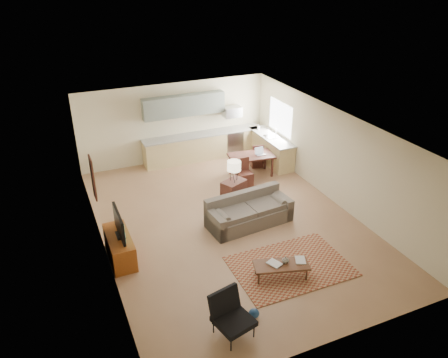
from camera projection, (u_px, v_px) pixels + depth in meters
name	position (u px, v px, depth m)	size (l,w,h in m)	color
room	(229.00, 177.00, 11.09)	(9.00, 9.00, 9.00)	#936B4B
kitchen_counter_back	(203.00, 146.00, 15.23)	(4.26, 0.64, 0.92)	tan
kitchen_counter_right	(271.00, 149.00, 14.99)	(0.64, 2.26, 0.92)	tan
kitchen_range	(232.00, 141.00, 15.63)	(0.62, 0.62, 0.90)	#A5A8AD
kitchen_microwave	(232.00, 112.00, 15.14)	(0.62, 0.40, 0.35)	#A5A8AD
upper_cabinets	(184.00, 105.00, 14.47)	(2.80, 0.34, 0.70)	gray
window_right	(280.00, 118.00, 14.60)	(0.02, 1.40, 1.05)	white
wall_art_left	(93.00, 178.00, 10.60)	(0.06, 0.42, 1.10)	olive
triptych	(171.00, 112.00, 14.53)	(1.70, 0.04, 0.50)	beige
rug	(290.00, 266.00, 10.00)	(2.63, 1.82, 0.02)	maroon
sofa	(249.00, 211.00, 11.44)	(2.33, 1.01, 0.81)	#5D5349
coffee_table	(281.00, 271.00, 9.58)	(1.21, 0.48, 0.37)	#462513
book_a	(271.00, 266.00, 9.43)	(0.33, 0.37, 0.03)	maroon
book_b	(295.00, 260.00, 9.62)	(0.32, 0.36, 0.02)	navy
vase	(285.00, 260.00, 9.52)	(0.16, 0.16, 0.16)	black
armchair	(234.00, 318.00, 8.00)	(0.75, 0.75, 0.86)	black
tv_credenza	(120.00, 247.00, 10.15)	(0.52, 1.35, 0.63)	brown
tv	(119.00, 224.00, 9.89)	(0.10, 1.04, 0.63)	black
console_table	(234.00, 193.00, 12.31)	(0.67, 0.44, 0.78)	#3D1C16
table_lamp	(234.00, 171.00, 12.00)	(0.38, 0.38, 0.62)	beige
dining_table	(251.00, 165.00, 14.06)	(1.41, 0.81, 0.71)	#3D1C16
dining_chair_near	(245.00, 173.00, 13.39)	(0.41, 0.43, 0.87)	#3D1C16
dining_chair_far	(257.00, 155.00, 14.66)	(0.39, 0.41, 0.82)	#3D1C16
laptop	(261.00, 151.00, 13.87)	(0.30, 0.23, 0.23)	#A5A8AD
soap_bottle	(259.00, 127.00, 15.32)	(0.10, 0.10, 0.19)	beige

